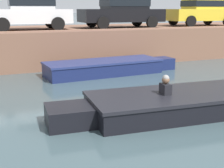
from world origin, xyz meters
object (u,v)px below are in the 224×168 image
Objects in this scene: car_right_inner_black at (123,11)px; motorboat_passing at (184,102)px; car_rightmost_yellow at (201,11)px; boat_moored_central_navy at (109,67)px; car_centre_white at (29,11)px.

motorboat_passing is at bearing -104.34° from car_right_inner_black.
car_right_inner_black and car_rightmost_yellow have the same top height.
car_right_inner_black is at bearing 179.98° from car_rightmost_yellow.
motorboat_passing reaches higher than boat_moored_central_navy.
motorboat_passing is 1.63× the size of car_rightmost_yellow.
car_centre_white is (-2.48, 8.71, 2.21)m from motorboat_passing.
car_rightmost_yellow is (9.69, -0.00, 0.00)m from car_centre_white.
car_right_inner_black is at bearing 57.98° from boat_moored_central_navy.
car_rightmost_yellow is at bearing -0.01° from car_centre_white.
car_centre_white reaches higher than motorboat_passing.
car_right_inner_black is at bearing 75.66° from motorboat_passing.
boat_moored_central_navy is 1.47× the size of car_centre_white.
car_centre_white is at bearing 126.13° from boat_moored_central_navy.
motorboat_passing is 9.26m from car_right_inner_black.
car_rightmost_yellow is (7.21, 8.71, 2.21)m from motorboat_passing.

